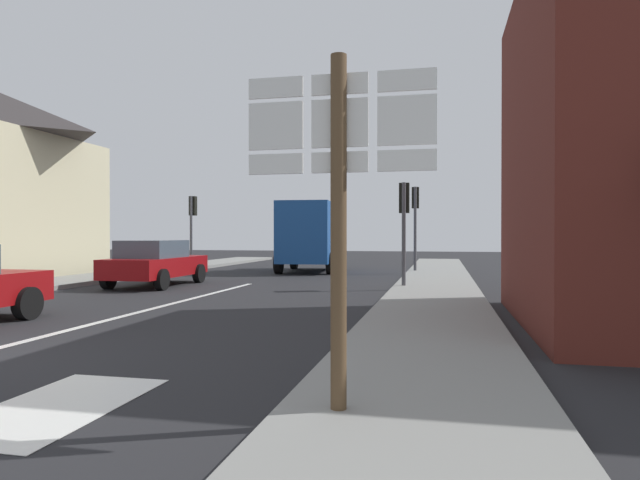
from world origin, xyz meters
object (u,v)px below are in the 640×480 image
object	(u,v)px
sedan_far	(155,262)
traffic_light_far_right	(415,210)
delivery_truck	(310,235)
traffic_light_far_left	(192,215)
route_sign_post	(339,194)
traffic_light_near_right	(404,211)

from	to	relation	value
sedan_far	traffic_light_far_right	xyz separation A→B (m)	(7.89, 7.62, 1.96)
delivery_truck	sedan_far	bearing A→B (deg)	-112.70
traffic_light_far_left	sedan_far	bearing A→B (deg)	-72.81
delivery_truck	route_sign_post	bearing A→B (deg)	-75.84
traffic_light_far_right	traffic_light_far_left	bearing A→B (deg)	178.68
route_sign_post	traffic_light_far_right	bearing A→B (deg)	90.73
route_sign_post	traffic_light_far_right	xyz separation A→B (m)	(-0.25, 19.20, 0.72)
delivery_truck	traffic_light_far_right	bearing A→B (deg)	-1.92
delivery_truck	traffic_light_far_left	size ratio (longest dim) A/B	1.49
delivery_truck	traffic_light_far_left	world-z (taller)	traffic_light_far_left
traffic_light_near_right	traffic_light_far_right	xyz separation A→B (m)	(-0.00, 7.09, 0.35)
route_sign_post	traffic_light_far_left	world-z (taller)	traffic_light_far_left
traffic_light_near_right	traffic_light_far_right	distance (m)	7.10
traffic_light_near_right	route_sign_post	bearing A→B (deg)	-88.84
sedan_far	traffic_light_far_right	distance (m)	11.15
traffic_light_far_right	traffic_light_far_left	size ratio (longest dim) A/B	1.06
delivery_truck	route_sign_post	distance (m)	19.96
delivery_truck	traffic_light_near_right	bearing A→B (deg)	-57.40
traffic_light_near_right	traffic_light_far_left	world-z (taller)	traffic_light_far_left
sedan_far	traffic_light_far_left	size ratio (longest dim) A/B	1.23
traffic_light_near_right	traffic_light_far_left	xyz separation A→B (m)	(-10.32, 7.33, 0.19)
traffic_light_far_right	route_sign_post	bearing A→B (deg)	-89.27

